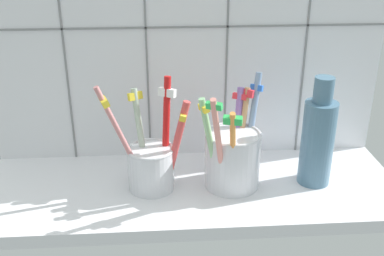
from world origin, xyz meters
TOP-DOWN VIEW (x-y plane):
  - counter_slab at (0.00, 0.00)cm, footprint 64.00×22.00cm
  - tile_wall_back at (0.00, 12.00)cm, footprint 64.00×2.20cm
  - toothbrush_cup_left at (-6.00, -0.35)cm, footprint 13.18×7.13cm
  - toothbrush_cup_right at (6.12, -0.41)cm, footprint 10.53×12.08cm
  - ceramic_vase at (18.96, -0.14)cm, footprint 4.91×4.91cm

SIDE VIEW (x-z plane):
  - counter_slab at x=0.00cm, z-range 0.00..2.00cm
  - toothbrush_cup_left at x=-6.00cm, z-range -2.36..15.06cm
  - toothbrush_cup_right at x=6.12cm, z-range -1.37..15.38cm
  - ceramic_vase at x=18.96cm, z-range 0.85..17.88cm
  - tile_wall_back at x=0.00cm, z-range 0.00..45.00cm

